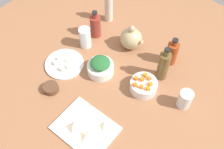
{
  "coord_description": "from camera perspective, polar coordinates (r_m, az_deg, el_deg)",
  "views": [
    {
      "loc": [
        54.17,
        -62.36,
        123.79
      ],
      "look_at": [
        0.0,
        0.0,
        8.0
      ],
      "focal_mm": 43.19,
      "sensor_mm": 36.0,
      "label": 1
    }
  ],
  "objects": [
    {
      "name": "carrot_cube_5",
      "position": [
        1.36,
        7.64,
        -2.99
      ],
      "size": [
        2.51,
        2.51,
        1.8
      ],
      "primitive_type": "cube",
      "rotation": [
        0.0,
        0.0,
        2.53
      ],
      "color": "orange",
      "rests_on": "bowl_carrots"
    },
    {
      "name": "dumpling_0",
      "position": [
        1.29,
        -5.42,
        -12.86
      ],
      "size": [
        6.33,
        5.61,
        2.07
      ],
      "primitive_type": "pyramid",
      "rotation": [
        0.0,
        0.0,
        0.1
      ],
      "color": "beige",
      "rests_on": "cutting_board"
    },
    {
      "name": "bottle_3",
      "position": [
        1.52,
        12.58,
        4.53
      ],
      "size": [
        6.31,
        6.31,
        18.03
      ],
      "color": "#963B17",
      "rests_on": "tabletop"
    },
    {
      "name": "dumpling_2",
      "position": [
        1.31,
        -1.67,
        -10.71
      ],
      "size": [
        5.75,
        5.81,
        2.07
      ],
      "primitive_type": "pyramid",
      "rotation": [
        0.0,
        0.0,
        5.28
      ],
      "color": "beige",
      "rests_on": "cutting_board"
    },
    {
      "name": "bowl_small_side",
      "position": [
        1.45,
        -12.81,
        -2.81
      ],
      "size": [
        8.05,
        8.05,
        3.53
      ],
      "primitive_type": "cylinder",
      "color": "brown",
      "rests_on": "tabletop"
    },
    {
      "name": "bowl_carrots",
      "position": [
        1.42,
        6.7,
        -2.39
      ],
      "size": [
        14.25,
        14.25,
        5.85
      ],
      "primitive_type": "cylinder",
      "color": "white",
      "rests_on": "tabletop"
    },
    {
      "name": "chopped_greens_mound",
      "position": [
        1.43,
        -2.52,
        2.44
      ],
      "size": [
        15.07,
        15.05,
        4.06
      ],
      "primitive_type": "ellipsoid",
      "rotation": [
        0.0,
        0.0,
        0.61
      ],
      "color": "#25652F",
      "rests_on": "bowl_greens"
    },
    {
      "name": "carrot_cube_6",
      "position": [
        1.38,
        8.12,
        -2.0
      ],
      "size": [
        2.41,
        2.41,
        1.8
      ],
      "primitive_type": "cube",
      "rotation": [
        0.0,
        0.0,
        2.69
      ],
      "color": "orange",
      "rests_on": "bowl_carrots"
    },
    {
      "name": "bottle_1",
      "position": [
        1.71,
        -0.7,
        13.97
      ],
      "size": [
        5.16,
        5.16,
        22.23
      ],
      "color": "beige",
      "rests_on": "tabletop"
    },
    {
      "name": "drinking_glass_0",
      "position": [
        1.58,
        -5.7,
        7.77
      ],
      "size": [
        6.72,
        6.72,
        13.05
      ],
      "primitive_type": "cylinder",
      "color": "white",
      "rests_on": "tabletop"
    },
    {
      "name": "tofu_cube_2",
      "position": [
        1.54,
        -9.28,
        3.03
      ],
      "size": [
        2.95,
        2.95,
        2.2
      ],
      "primitive_type": "cube",
      "rotation": [
        0.0,
        0.0,
        2.03
      ],
      "color": "white",
      "rests_on": "plate_tofu"
    },
    {
      "name": "carrot_cube_4",
      "position": [
        1.37,
        4.9,
        -2.17
      ],
      "size": [
        2.33,
        2.33,
        1.8
      ],
      "primitive_type": "cube",
      "rotation": [
        0.0,
        0.0,
        1.2
      ],
      "color": "orange",
      "rests_on": "bowl_carrots"
    },
    {
      "name": "drinking_glass_1",
      "position": [
        1.38,
        15.17,
        -5.09
      ],
      "size": [
        6.86,
        6.86,
        10.57
      ],
      "primitive_type": "cylinder",
      "color": "white",
      "rests_on": "tabletop"
    },
    {
      "name": "carrot_cube_3",
      "position": [
        1.41,
        7.04,
        -0.08
      ],
      "size": [
        1.85,
        1.85,
        1.8
      ],
      "primitive_type": "cube",
      "rotation": [
        0.0,
        0.0,
        1.54
      ],
      "color": "orange",
      "rests_on": "bowl_carrots"
    },
    {
      "name": "bowl_greens",
      "position": [
        1.47,
        -2.45,
        1.24
      ],
      "size": [
        14.57,
        14.57,
        5.96
      ],
      "primitive_type": "cylinder",
      "color": "white",
      "rests_on": "tabletop"
    },
    {
      "name": "dumpling_1",
      "position": [
        1.32,
        -8.2,
        -10.78
      ],
      "size": [
        7.77,
        7.58,
        2.63
      ],
      "primitive_type": "pyramid",
      "rotation": [
        0.0,
        0.0,
        0.56
      ],
      "color": "beige",
      "rests_on": "cutting_board"
    },
    {
      "name": "tofu_cube_3",
      "position": [
        1.55,
        -11.07,
        3.35
      ],
      "size": [
        3.1,
        3.1,
        2.2
      ],
      "primitive_type": "cube",
      "rotation": [
        0.0,
        0.0,
        0.69
      ],
      "color": "white",
      "rests_on": "plate_tofu"
    },
    {
      "name": "tofu_cube_0",
      "position": [
        1.54,
        -11.81,
        2.41
      ],
      "size": [
        3.08,
        3.08,
        2.2
      ],
      "primitive_type": "cube",
      "rotation": [
        0.0,
        0.0,
        0.93
      ],
      "color": "white",
      "rests_on": "plate_tofu"
    },
    {
      "name": "teapot",
      "position": [
        1.57,
        4.08,
        7.64
      ],
      "size": [
        14.73,
        12.33,
        16.14
      ],
      "color": "tan",
      "rests_on": "tabletop"
    },
    {
      "name": "bottle_2",
      "position": [
        1.42,
        10.84,
        1.89
      ],
      "size": [
        5.96,
        5.96,
        22.64
      ],
      "color": "brown",
      "rests_on": "tabletop"
    },
    {
      "name": "tofu_cube_4",
      "position": [
        1.51,
        -9.29,
        1.68
      ],
      "size": [
        2.4,
        2.4,
        2.2
      ],
      "primitive_type": "cube",
      "rotation": [
        0.0,
        0.0,
        1.67
      ],
      "color": "white",
      "rests_on": "plate_tofu"
    },
    {
      "name": "bottle_0",
      "position": [
        1.63,
        -3.53,
        10.26
      ],
      "size": [
        6.3,
        6.3,
        18.26
      ],
      "color": "maroon",
      "rests_on": "tabletop"
    },
    {
      "name": "cutting_board",
      "position": [
        1.33,
        -5.64,
        -11.23
      ],
      "size": [
        29.22,
        23.31,
        1.0
      ],
      "primitive_type": "cube",
      "rotation": [
        0.0,
        0.0,
        0.04
      ],
      "color": "silver",
      "rests_on": "tabletop"
    },
    {
      "name": "plate_tofu",
      "position": [
        1.54,
        -10.04,
        2.19
      ],
      "size": [
        21.79,
        21.79,
        1.2
      ],
      "primitive_type": "cylinder",
      "color": "white",
      "rests_on": "tabletop"
    },
    {
      "name": "carrot_cube_2",
      "position": [
        1.39,
        6.34,
        -1.01
      ],
      "size": [
        2.36,
        2.36,
        1.8
      ],
      "primitive_type": "cube",
      "rotation": [
        0.0,
        0.0,
        1.17
      ],
      "color": "orange",
      "rests_on": "bowl_carrots"
    },
    {
      "name": "tabletop",
      "position": [
        1.48,
        0.0,
        -1.47
      ],
      "size": [
        190.0,
        190.0,
        3.0
      ],
      "primitive_type": "cube",
      "color": "#976240",
      "rests_on": "ground"
    },
    {
      "name": "carrot_cube_0",
      "position": [
        1.37,
        6.22,
        -2.58
      ],
      "size": [
        2.32,
        2.32,
        1.8
      ],
      "primitive_type": "cube",
      "rotation": [
        0.0,
        0.0,
        0.36
      ],
      "color": "orange",
      "rests_on": "bowl_carrots"
    },
    {
      "name": "tofu_cube_1",
      "position": [
        1.5,
        -10.6,
        1.21
      ],
      "size": [
        2.37,
        2.37,
        2.2
      ],
      "primitive_type": "cube",
      "rotation": [
        0.0,
        0.0,
        0.08
      ],
      "color": "silver",
      "rests_on": "plate_tofu"
    },
    {
      "name": "carrot_cube_7",
      "position": [
        1.39,
        5.06,
        -0.76
      ],
      "size": [
        2.0,
        2.0,
        1.8
      ],
      "primitive_type": "cube",
      "rotation": [
        0.0,
        0.0,
        1.69
      ],
      "color": "orange",
      "rests_on": "bowl_carrots"
    },
    {
      "name": "carrot_cube_1",
      "position": [
        1.4,
        7.94,
        -0.79
      ],
      "size": [
        2.45,
        2.45,
        1.8
      ],
      "primitive_type": "cube",
      "rotation": [
        0.0,
        0.0,
        2.63
      ],
      "color": "orange",
      "rests_on": "bowl_carrots"
    }
  ]
}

